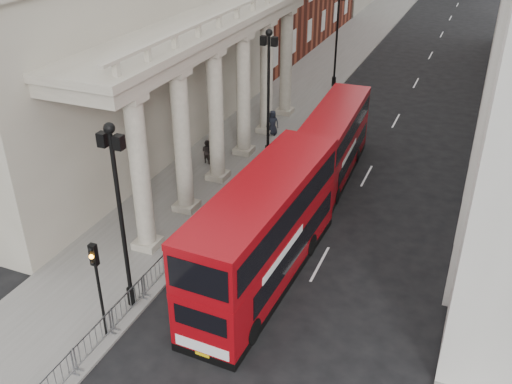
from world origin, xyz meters
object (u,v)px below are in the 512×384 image
bus_near (264,230)px  pedestrian_b (207,151)px  bus_far (333,142)px  lamp_post_south (120,207)px  lamp_post_mid (268,87)px  lamp_post_north (337,31)px  pedestrian_c (273,123)px  pedestrian_a (185,163)px  traffic_light (97,274)px

bus_near → pedestrian_b: bus_near is taller
bus_far → pedestrian_b: bus_far is taller
lamp_post_south → lamp_post_mid: bearing=90.0°
lamp_post_south → lamp_post_north: (0.00, 32.00, 0.00)m
bus_far → pedestrian_c: (-5.56, 4.29, -1.21)m
pedestrian_a → pedestrian_b: bearing=68.7°
lamp_post_south → bus_far: size_ratio=0.83×
lamp_post_south → bus_near: lamp_post_south is taller
lamp_post_south → bus_near: (4.53, 3.97, -2.31)m
pedestrian_b → pedestrian_c: bearing=-97.3°
pedestrian_b → lamp_post_north: bearing=-86.7°
pedestrian_a → lamp_post_north: bearing=72.5°
bus_near → bus_far: size_ratio=1.16×
traffic_light → pedestrian_b: traffic_light is taller
lamp_post_north → bus_far: lamp_post_north is taller
pedestrian_b → pedestrian_c: (2.23, 5.90, 0.13)m
lamp_post_north → pedestrian_b: 18.99m
pedestrian_c → lamp_post_north: bearing=78.3°
bus_near → pedestrian_c: size_ratio=6.43×
bus_near → pedestrian_a: size_ratio=7.53×
bus_far → pedestrian_b: 8.07m
traffic_light → pedestrian_b: bearing=102.1°
lamp_post_north → pedestrian_a: lamp_post_north is taller
bus_near → pedestrian_b: bearing=131.0°
lamp_post_mid → pedestrian_c: bearing=106.1°
pedestrian_b → pedestrian_c: pedestrian_c is taller
lamp_post_north → bus_far: size_ratio=0.83×
lamp_post_south → pedestrian_c: bearing=93.1°
lamp_post_mid → pedestrian_a: lamp_post_mid is taller
bus_near → pedestrian_b: size_ratio=7.47×
bus_near → pedestrian_a: bearing=139.4°
pedestrian_c → traffic_light: bearing=-93.8°
lamp_post_mid → bus_far: bearing=-8.4°
lamp_post_mid → traffic_light: (0.10, -18.02, -1.80)m
pedestrian_c → bus_far: bearing=-44.5°
lamp_post_north → bus_far: (4.51, -16.67, -2.67)m
traffic_light → lamp_post_south: bearing=92.8°
lamp_post_south → bus_far: (4.51, 15.33, -2.67)m
pedestrian_a → pedestrian_b: size_ratio=0.99×
traffic_light → lamp_post_north: bearing=90.2°
lamp_post_south → bus_near: 6.45m
bus_far → lamp_post_south: bearing=-108.5°
lamp_post_mid → lamp_post_north: size_ratio=1.00×
lamp_post_mid → bus_far: lamp_post_mid is taller
bus_far → pedestrian_a: bearing=-158.5°
lamp_post_mid → bus_near: 13.06m
bus_far → lamp_post_north: bearing=103.0°
lamp_post_north → bus_far: 17.47m
lamp_post_north → pedestrian_c: lamp_post_north is taller
traffic_light → pedestrian_a: 14.44m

